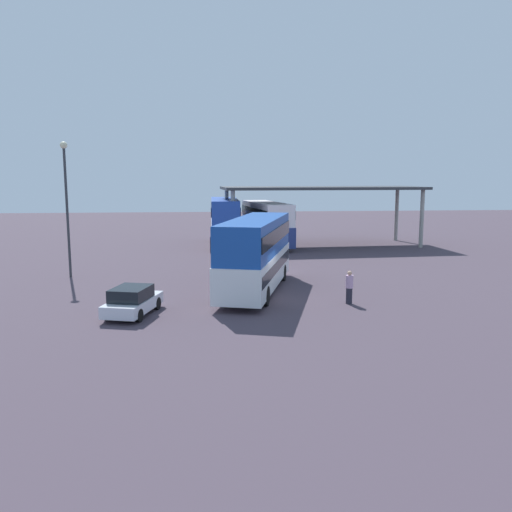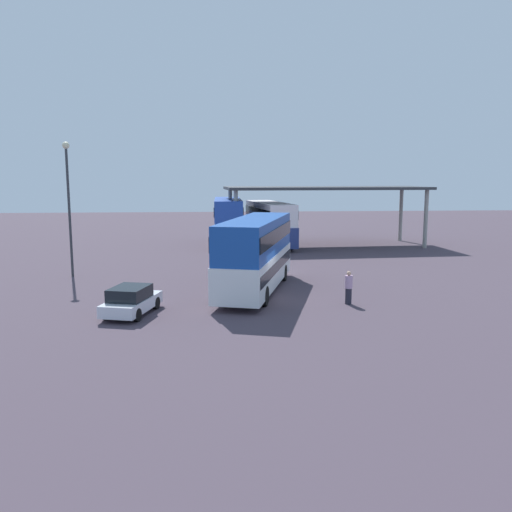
{
  "view_description": "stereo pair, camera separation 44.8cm",
  "coord_description": "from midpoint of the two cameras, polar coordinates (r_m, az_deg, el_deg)",
  "views": [
    {
      "loc": [
        -3.18,
        -26.26,
        6.35
      ],
      "look_at": [
        -0.41,
        2.17,
        2.0
      ],
      "focal_mm": 36.38,
      "sensor_mm": 36.0,
      "label": 1
    },
    {
      "loc": [
        -2.73,
        -26.3,
        6.35
      ],
      "look_at": [
        -0.41,
        2.17,
        2.0
      ],
      "focal_mm": 36.38,
      "sensor_mm": 36.0,
      "label": 2
    }
  ],
  "objects": [
    {
      "name": "lamppost_tall",
      "position": [
        34.9,
        -20.49,
        6.4
      ],
      "size": [
        0.44,
        0.44,
        8.53
      ],
      "color": "#33353A",
      "rests_on": "ground_plane"
    },
    {
      "name": "parked_hatchback",
      "position": [
        24.83,
        -13.93,
        -4.83
      ],
      "size": [
        2.55,
        3.95,
        1.35
      ],
      "rotation": [
        0.0,
        0.0,
        1.3
      ],
      "color": "silver",
      "rests_on": "ground_plane"
    },
    {
      "name": "double_decker_mid_row",
      "position": [
        48.33,
        0.87,
        3.76
      ],
      "size": [
        3.9,
        10.68,
        4.04
      ],
      "rotation": [
        0.0,
        0.0,
        1.71
      ],
      "color": "navy",
      "rests_on": "ground_plane"
    },
    {
      "name": "double_decker_near_canopy",
      "position": [
        48.53,
        -3.75,
        3.95
      ],
      "size": [
        2.63,
        10.55,
        4.36
      ],
      "rotation": [
        0.0,
        0.0,
        1.56
      ],
      "color": "silver",
      "rests_on": "ground_plane"
    },
    {
      "name": "double_decker_main",
      "position": [
        28.87,
        -0.44,
        0.49
      ],
      "size": [
        5.25,
        10.71,
        4.1
      ],
      "rotation": [
        0.0,
        0.0,
        1.29
      ],
      "color": "white",
      "rests_on": "ground_plane"
    },
    {
      "name": "ground_plane",
      "position": [
        27.2,
        0.83,
        -4.84
      ],
      "size": [
        140.0,
        140.0,
        0.0
      ],
      "primitive_type": "plane",
      "color": "#443944"
    },
    {
      "name": "pedestrian_waiting",
      "position": [
        26.59,
        9.75,
        -3.42
      ],
      "size": [
        0.38,
        0.38,
        1.69
      ],
      "rotation": [
        0.0,
        0.0,
        0.93
      ],
      "color": "#262633",
      "rests_on": "ground_plane"
    },
    {
      "name": "depot_canopy",
      "position": [
        48.6,
        7.0,
        7.17
      ],
      "size": [
        18.71,
        7.67,
        5.49
      ],
      "rotation": [
        0.0,
        0.0,
        0.05
      ],
      "color": "#33353A",
      "rests_on": "ground_plane"
    }
  ]
}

